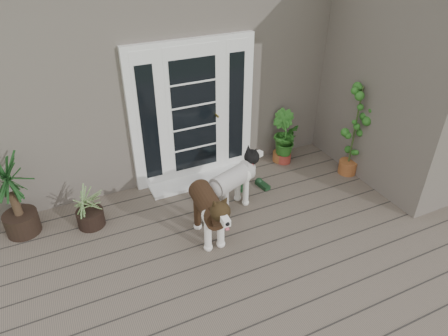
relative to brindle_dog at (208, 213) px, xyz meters
name	(u,v)px	position (x,y,z in m)	size (l,w,h in m)	color
deck	(278,264)	(0.60, -0.75, -0.45)	(6.20, 4.60, 0.12)	#6B5B4C
house_main	(162,51)	(0.60, 3.50, 1.04)	(7.40, 4.00, 3.10)	#665E54
house_wing	(414,82)	(3.50, 0.35, 1.04)	(1.60, 2.40, 3.10)	#665E54
door_unit	(193,113)	(0.40, 1.45, 0.68)	(1.90, 0.14, 2.15)	white
door_step	(201,179)	(0.40, 1.25, -0.37)	(1.60, 0.40, 0.05)	white
brindle_dog	(208,213)	(0.00, 0.00, 0.00)	(0.40, 0.94, 0.78)	#3E2616
white_dog	(232,187)	(0.54, 0.43, -0.03)	(0.37, 0.87, 0.73)	white
spider_plant	(88,206)	(-1.33, 0.89, -0.08)	(0.59, 0.59, 0.63)	#83A062
yucca	(13,196)	(-2.15, 1.12, 0.19)	(0.81, 0.81, 1.17)	#113312
herb_a	(285,147)	(1.88, 1.19, -0.11)	(0.43, 0.43, 0.55)	#1B5F21
herb_b	(282,143)	(1.86, 1.25, -0.06)	(0.45, 0.45, 0.67)	#28641C
herb_c	(335,135)	(2.87, 1.15, -0.09)	(0.39, 0.39, 0.61)	#1A5E21
sapling	(355,131)	(2.63, 0.47, 0.37)	(0.45, 0.45, 1.52)	#225217
clog_left	(263,184)	(1.19, 0.69, -0.35)	(0.14, 0.30, 0.09)	black
clog_right	(241,186)	(0.88, 0.80, -0.35)	(0.13, 0.28, 0.08)	#143219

